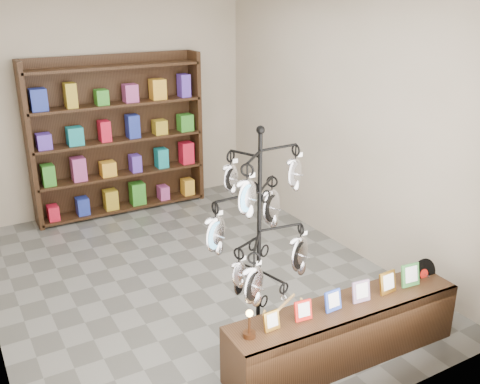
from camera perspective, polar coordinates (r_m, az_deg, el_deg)
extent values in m
plane|color=slate|center=(6.05, -5.36, -8.96)|extent=(5.00, 5.00, 0.00)
plane|color=#C1B09B|center=(7.77, -13.57, 9.01)|extent=(4.00, 0.00, 4.00)
plane|color=#C1B09B|center=(3.48, 11.40, -4.79)|extent=(4.00, 0.00, 4.00)
plane|color=#C1B09B|center=(6.52, 10.48, 7.13)|extent=(0.00, 5.00, 5.00)
cylinder|color=black|center=(4.87, 1.87, -16.82)|extent=(0.55, 0.55, 0.03)
cylinder|color=black|center=(4.35, 2.02, -6.46)|extent=(0.04, 0.04, 1.99)
sphere|color=black|center=(3.99, 2.20, 6.64)|extent=(0.07, 0.07, 0.07)
ellipsoid|color=silver|center=(4.63, -0.17, -9.84)|extent=(0.11, 0.07, 0.21)
cube|color=tan|center=(4.35, 4.64, -11.92)|extent=(0.34, 0.19, 0.04)
cube|color=black|center=(4.77, 11.07, -14.44)|extent=(2.15, 0.51, 0.52)
cube|color=gold|center=(4.22, 3.39, -13.56)|extent=(0.14, 0.05, 0.16)
cube|color=red|center=(4.35, 6.75, -12.43)|extent=(0.15, 0.06, 0.17)
cube|color=#263FA5|center=(4.50, 9.89, -11.34)|extent=(0.16, 0.06, 0.17)
cube|color=#E54C33|center=(4.66, 12.79, -10.29)|extent=(0.17, 0.06, 0.18)
cube|color=gold|center=(4.84, 15.47, -9.30)|extent=(0.18, 0.06, 0.19)
cube|color=#337233|center=(5.00, 17.71, -8.44)|extent=(0.19, 0.07, 0.20)
cylinder|color=black|center=(5.21, 19.01, -8.28)|extent=(0.29, 0.08, 0.29)
cylinder|color=red|center=(5.21, 19.03, -8.29)|extent=(0.10, 0.03, 0.10)
cylinder|color=#4A2915|center=(4.17, 1.00, -14.94)|extent=(0.10, 0.10, 0.04)
cylinder|color=#4A2915|center=(4.12, 1.01, -13.95)|extent=(0.02, 0.02, 0.14)
sphere|color=#FFBF59|center=(4.07, 1.02, -12.81)|extent=(0.05, 0.05, 0.05)
cube|color=black|center=(7.80, -13.20, 6.07)|extent=(2.40, 0.04, 2.20)
cube|color=black|center=(7.41, -21.56, 4.43)|extent=(0.06, 0.36, 2.20)
cube|color=black|center=(8.06, -4.79, 6.99)|extent=(0.06, 0.36, 2.20)
cube|color=black|center=(7.97, -12.26, -1.49)|extent=(2.36, 0.36, 0.04)
cube|color=black|center=(7.81, -12.53, 1.92)|extent=(2.36, 0.36, 0.03)
cube|color=black|center=(7.67, -12.81, 5.46)|extent=(2.36, 0.36, 0.04)
cube|color=black|center=(7.56, -13.11, 9.12)|extent=(2.36, 0.36, 0.04)
cube|color=black|center=(7.48, -13.42, 12.88)|extent=(2.36, 0.36, 0.04)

